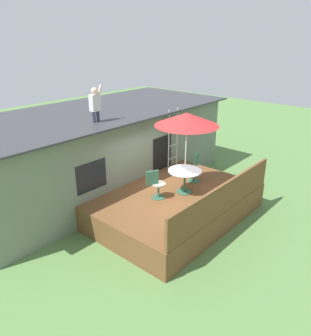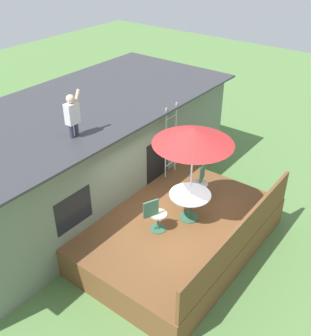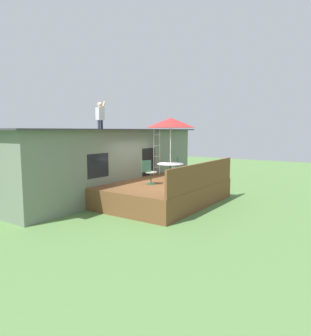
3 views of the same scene
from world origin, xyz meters
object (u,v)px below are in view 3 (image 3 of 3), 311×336
at_px(patio_umbrella, 171,123).
at_px(patio_chair_right, 176,168).
at_px(step_ladder, 157,151).
at_px(patio_table, 170,167).
at_px(patio_chair_left, 149,172).
at_px(person_figure, 100,113).

height_order(patio_umbrella, patio_chair_right, patio_umbrella).
bearing_deg(patio_umbrella, step_ladder, 48.61).
xyz_separation_m(patio_table, patio_chair_right, (0.96, 0.28, -0.13)).
xyz_separation_m(patio_chair_left, patio_chair_right, (1.85, -0.11, 0.00)).
distance_m(step_ladder, patio_chair_right, 1.56).
bearing_deg(patio_table, person_figure, 118.22).
distance_m(person_figure, patio_chair_right, 3.89).
distance_m(patio_umbrella, step_ladder, 2.50).
distance_m(patio_table, step_ladder, 2.23).
bearing_deg(patio_chair_left, person_figure, 125.25).
bearing_deg(patio_chair_left, patio_umbrella, -0.00).
relative_size(patio_umbrella, step_ladder, 1.15).
bearing_deg(patio_chair_right, step_ladder, -125.72).
height_order(patio_table, step_ladder, step_ladder).
bearing_deg(step_ladder, patio_umbrella, -131.39).
relative_size(patio_table, patio_chair_right, 1.13).
distance_m(step_ladder, patio_chair_left, 2.71).
xyz_separation_m(patio_table, patio_chair_left, (-0.89, 0.39, -0.13)).
bearing_deg(person_figure, patio_chair_left, -78.27).
bearing_deg(patio_chair_left, patio_chair_right, 20.16).
distance_m(patio_table, patio_chair_right, 1.01).
distance_m(patio_umbrella, patio_chair_left, 2.13).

